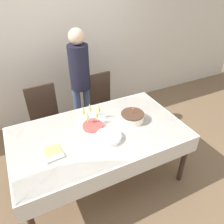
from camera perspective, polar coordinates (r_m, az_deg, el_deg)
name	(u,v)px	position (r m, az deg, el deg)	size (l,w,h in m)	color
ground_plane	(101,176)	(2.93, -2.92, -16.43)	(12.00, 12.00, 0.00)	brown
wall_back	(54,38)	(3.55, -14.87, 18.16)	(8.00, 0.05, 2.70)	silver
dining_table	(99,139)	(2.48, -3.34, -7.05)	(1.90, 1.09, 0.73)	silver
dining_chair_far_left	(46,117)	(3.14, -16.83, -1.24)	(0.44, 0.44, 0.95)	#38281E
dining_chair_far_right	(102,103)	(3.32, -2.69, 2.42)	(0.45, 0.45, 0.95)	#38281E
birthday_cake	(132,117)	(2.56, 5.36, -1.26)	(0.27, 0.27, 0.17)	silver
champagne_tray	(91,116)	(2.55, -5.41, -0.92)	(0.35, 0.35, 0.18)	silver
plate_stack_main	(108,137)	(2.31, -0.97, -6.53)	(0.27, 0.27, 0.05)	white
plate_stack_dessert	(93,126)	(2.48, -5.04, -3.62)	(0.23, 0.23, 0.03)	#CC4C47
cake_knife	(143,130)	(2.46, 8.16, -4.60)	(0.30, 0.05, 0.00)	silver
fork_pile	(55,158)	(2.17, -14.61, -11.55)	(0.17, 0.07, 0.02)	silver
napkin_pile	(53,151)	(2.26, -15.21, -9.73)	(0.15, 0.15, 0.01)	#E0D166
person_standing	(80,76)	(3.13, -8.39, 9.39)	(0.28, 0.28, 1.62)	#3F4C72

